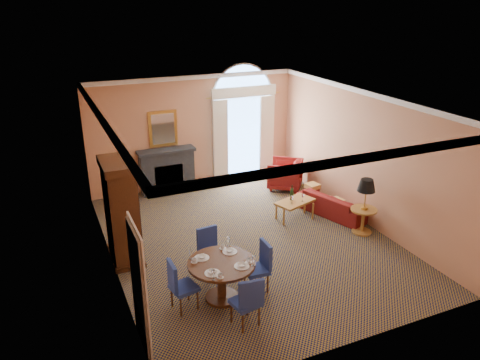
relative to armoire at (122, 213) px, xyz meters
name	(u,v)px	position (x,y,z in m)	size (l,w,h in m)	color
ground	(249,240)	(2.72, -0.35, -1.06)	(7.50, 7.50, 0.00)	#111537
room_envelope	(236,127)	(2.69, 0.32, 1.45)	(6.04, 7.52, 3.45)	tan
armoire	(122,213)	(0.00, 0.00, 0.00)	(0.63, 1.11, 2.19)	#3D1F0D
dining_table	(222,272)	(1.34, -2.16, -0.48)	(1.23, 1.23, 0.97)	#3D1F0D
dining_chair_north	(208,248)	(1.43, -1.22, -0.51)	(0.53, 0.53, 0.97)	navy
dining_chair_south	(248,300)	(1.45, -3.07, -0.51)	(0.50, 0.50, 0.97)	navy
dining_chair_east	(261,263)	(2.13, -2.15, -0.51)	(0.46, 0.46, 0.97)	navy
dining_chair_west	(179,283)	(0.54, -2.15, -0.51)	(0.51, 0.51, 0.97)	navy
sofa	(333,204)	(5.27, 0.05, -0.78)	(1.90, 0.74, 0.55)	maroon
armchair	(285,174)	(4.98, 2.07, -0.63)	(0.90, 0.92, 0.84)	maroon
coffee_table	(295,202)	(4.22, 0.20, -0.60)	(1.09, 0.82, 0.88)	#A97332
side_table	(365,199)	(5.32, -1.08, -0.20)	(0.61, 0.61, 1.32)	#A97332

